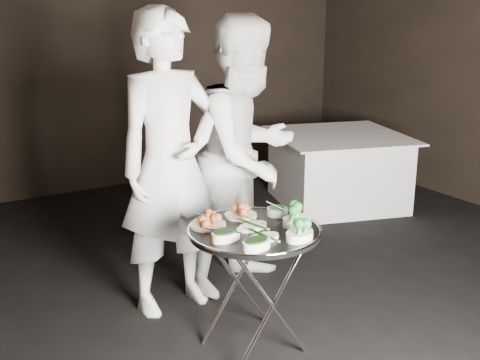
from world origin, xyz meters
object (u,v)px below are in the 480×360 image
tray_stand (254,284)px  waiter_left (170,164)px  waiter_right (248,155)px  serving_tray (254,231)px  dining_table (337,169)px

tray_stand → waiter_left: waiter_left is taller
waiter_right → serving_tray: bearing=-137.1°
tray_stand → waiter_right: size_ratio=0.38×
tray_stand → dining_table: 2.75m
tray_stand → dining_table: tray_stand is taller
dining_table → waiter_right: bearing=-148.0°
tray_stand → dining_table: (2.08, 1.79, -0.05)m
serving_tray → dining_table: 2.77m
serving_tray → waiter_left: 0.77m
tray_stand → waiter_right: 1.01m
dining_table → waiter_left: bearing=-154.3°
tray_stand → waiter_left: 0.91m
serving_tray → waiter_right: waiter_right is taller
waiter_left → waiter_right: bearing=-2.4°
waiter_right → dining_table: size_ratio=1.51×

